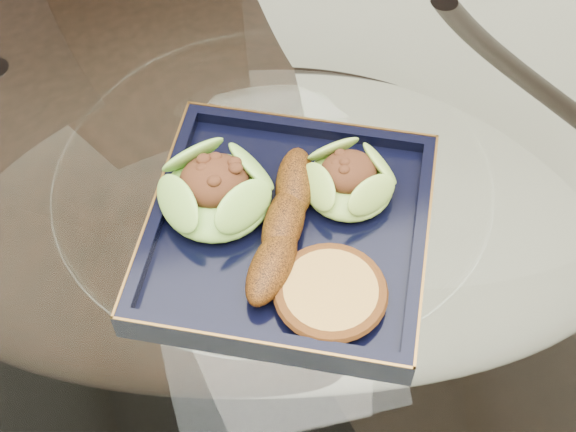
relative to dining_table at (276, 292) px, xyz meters
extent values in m
cylinder|color=white|center=(0.00, 0.00, 0.16)|extent=(1.10, 1.10, 0.01)
torus|color=black|center=(0.00, 0.00, 0.16)|extent=(1.13, 1.13, 0.02)
cylinder|color=black|center=(0.28, 0.28, -0.22)|extent=(0.04, 0.04, 0.75)
cylinder|color=black|center=(-0.28, 0.28, -0.22)|extent=(0.04, 0.04, 0.75)
cube|color=black|center=(-0.13, 0.33, -0.14)|extent=(0.43, 0.43, 0.04)
cylinder|color=black|center=(-0.30, 0.14, -0.38)|extent=(0.03, 0.03, 0.44)
cylinder|color=black|center=(0.05, 0.16, -0.38)|extent=(0.03, 0.03, 0.44)
cylinder|color=black|center=(-0.32, 0.49, -0.38)|extent=(0.03, 0.03, 0.44)
cylinder|color=black|center=(0.03, 0.51, -0.38)|extent=(0.03, 0.03, 0.44)
cube|color=black|center=(0.01, -0.04, 0.17)|extent=(0.35, 0.35, 0.02)
ellipsoid|color=#6CA730|center=(-0.06, 0.00, 0.20)|extent=(0.11, 0.11, 0.04)
ellipsoid|color=olive|center=(0.07, -0.01, 0.20)|extent=(0.10, 0.10, 0.03)
ellipsoid|color=#5C2E09|center=(0.00, -0.04, 0.20)|extent=(0.11, 0.18, 0.03)
cylinder|color=#C19140|center=(0.03, -0.13, 0.19)|extent=(0.12, 0.12, 0.02)
camera|label=1|loc=(-0.09, -0.48, 0.82)|focal=50.00mm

